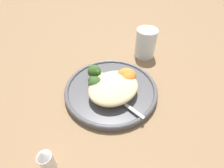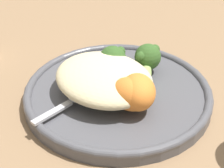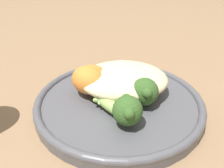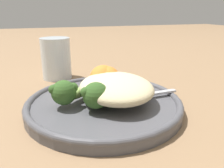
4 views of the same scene
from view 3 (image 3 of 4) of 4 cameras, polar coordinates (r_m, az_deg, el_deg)
The scene contains 10 objects.
ground_plane at distance 0.36m, azimuth 1.94°, elevation -7.04°, with size 4.00×4.00×0.00m, color #846647.
plate at distance 0.36m, azimuth 2.47°, elevation -4.39°, with size 0.27×0.27×0.02m.
quinoa_mound at distance 0.36m, azimuth 3.01°, elevation 1.35°, with size 0.15×0.12×0.04m, color beige.
broccoli_stalk_0 at distance 0.29m, azimuth 2.87°, elevation -6.49°, with size 0.07×0.09×0.04m.
broccoli_stalk_1 at distance 0.33m, azimuth 7.75°, elevation -2.15°, with size 0.09×0.05×0.04m.
broccoli_stalk_2 at distance 0.34m, azimuth 5.82°, elevation -1.61°, with size 0.10×0.06×0.03m.
broccoli_stalk_3 at distance 0.36m, azimuth 0.88°, elevation 0.99°, with size 0.06×0.08×0.04m.
sweet_potato_chunk_0 at distance 0.35m, azimuth -6.22°, elevation 1.05°, with size 0.06×0.05×0.05m, color orange.
sweet_potato_chunk_1 at distance 0.36m, azimuth -5.53°, elevation 1.60°, with size 0.06×0.04×0.04m, color orange.
spoon at distance 0.41m, azimuth 3.61°, elevation 2.14°, with size 0.03×0.11×0.01m.
Camera 3 is at (-0.03, -0.29, 0.21)m, focal length 35.00 mm.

